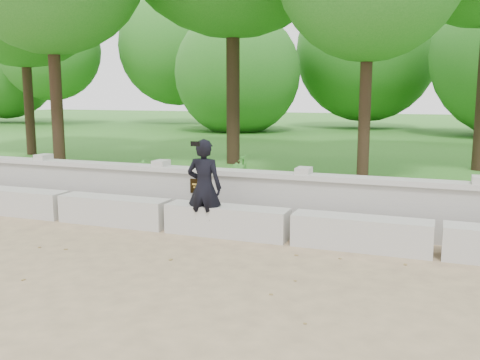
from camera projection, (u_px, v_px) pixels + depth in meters
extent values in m
plane|color=tan|center=(96.00, 265.00, 6.70)|extent=(80.00, 80.00, 0.00)
cube|color=#376621|center=(326.00, 148.00, 19.59)|extent=(40.00, 22.00, 0.25)
cube|color=#B5B3AB|center=(18.00, 202.00, 9.47)|extent=(1.90, 0.45, 0.45)
cube|color=#B5B3AB|center=(114.00, 211.00, 8.77)|extent=(1.90, 0.45, 0.45)
cube|color=#B5B3AB|center=(227.00, 221.00, 8.07)|extent=(1.90, 0.45, 0.45)
cube|color=#B5B3AB|center=(361.00, 233.00, 7.36)|extent=(1.90, 0.45, 0.45)
cube|color=#AAA8A1|center=(188.00, 196.00, 9.04)|extent=(12.50, 0.25, 0.82)
cube|color=#B5B3AB|center=(187.00, 170.00, 8.96)|extent=(12.50, 0.35, 0.08)
cube|color=black|center=(200.00, 186.00, 8.77)|extent=(0.36, 0.02, 0.24)
imported|color=black|center=(204.00, 188.00, 8.01)|extent=(0.56, 0.39, 1.47)
cube|color=black|center=(195.00, 144.00, 7.63)|extent=(0.14, 0.03, 0.07)
cylinder|color=#382619|center=(28.00, 85.00, 16.25)|extent=(0.29, 0.29, 4.24)
cylinder|color=#382619|center=(56.00, 87.00, 12.21)|extent=(0.27, 0.27, 4.03)
cylinder|color=#382619|center=(233.00, 65.00, 14.07)|extent=(0.35, 0.35, 5.24)
cylinder|color=#382619|center=(365.00, 97.00, 10.77)|extent=(0.24, 0.24, 3.59)
imported|color=#39862D|center=(143.00, 172.00, 11.11)|extent=(0.32, 0.26, 0.52)
imported|color=#39862D|center=(237.00, 181.00, 9.65)|extent=(0.45, 0.44, 0.63)
imported|color=#39862D|center=(243.00, 166.00, 11.85)|extent=(0.39, 0.40, 0.55)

